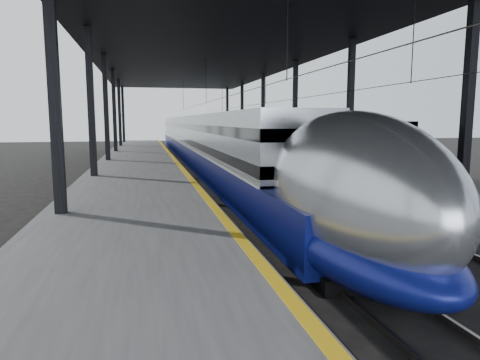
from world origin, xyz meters
name	(u,v)px	position (x,y,z in m)	size (l,w,h in m)	color
ground	(273,282)	(0.00, 0.00, 0.00)	(160.00, 160.00, 0.00)	black
platform	(138,173)	(-3.50, 20.00, 0.50)	(6.00, 80.00, 1.00)	#4C4C4F
yellow_strip	(179,165)	(-0.70, 20.00, 1.00)	(0.30, 80.00, 0.01)	gold
rails	(251,176)	(4.50, 20.00, 0.08)	(6.52, 80.00, 0.16)	slate
canopy	(215,46)	(1.90, 20.00, 9.12)	(18.00, 75.00, 9.47)	black
tgv_train	(202,143)	(2.00, 27.55, 2.08)	(3.10, 65.20, 4.44)	#B7B9BE
second_train	(242,140)	(7.00, 33.76, 2.03)	(2.92, 56.05, 4.02)	navy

